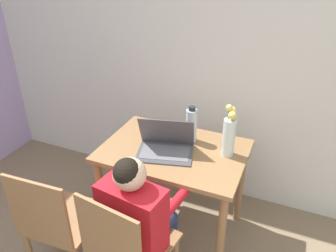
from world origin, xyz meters
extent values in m
cube|color=silver|center=(0.00, 2.23, 1.25)|extent=(6.40, 0.05, 2.50)
cube|color=olive|center=(-0.26, 1.62, 0.69)|extent=(0.95, 0.66, 0.03)
cylinder|color=olive|center=(-0.68, 1.34, 0.34)|extent=(0.05, 0.05, 0.68)
cylinder|color=olive|center=(0.17, 1.34, 0.34)|extent=(0.05, 0.05, 0.68)
cylinder|color=olive|center=(-0.68, 1.89, 0.34)|extent=(0.05, 0.05, 0.68)
cylinder|color=olive|center=(0.17, 1.89, 0.34)|extent=(0.05, 0.05, 0.68)
cube|color=olive|center=(-0.25, 1.02, 0.43)|extent=(0.45, 0.45, 0.02)
cube|color=olive|center=(-0.28, 0.83, 0.65)|extent=(0.38, 0.07, 0.41)
cylinder|color=olive|center=(-0.39, 1.22, 0.21)|extent=(0.04, 0.04, 0.42)
cube|color=olive|center=(-0.73, 1.03, 0.43)|extent=(0.42, 0.42, 0.02)
cube|color=olive|center=(-0.72, 0.84, 0.65)|extent=(0.38, 0.04, 0.41)
cylinder|color=olive|center=(-0.57, 1.21, 0.21)|extent=(0.04, 0.04, 0.42)
cylinder|color=olive|center=(-0.91, 1.19, 0.21)|extent=(0.04, 0.04, 0.42)
cube|color=red|center=(-0.25, 1.02, 0.64)|extent=(0.37, 0.23, 0.39)
sphere|color=beige|center=(-0.25, 1.02, 0.92)|extent=(0.17, 0.17, 0.17)
sphere|color=black|center=(-0.25, 1.01, 0.94)|extent=(0.14, 0.14, 0.14)
cylinder|color=navy|center=(-0.15, 1.15, 0.46)|extent=(0.13, 0.29, 0.09)
cylinder|color=navy|center=(-0.31, 1.17, 0.46)|extent=(0.13, 0.29, 0.09)
cylinder|color=navy|center=(-0.13, 1.29, 0.22)|extent=(0.08, 0.08, 0.44)
cylinder|color=navy|center=(-0.29, 1.31, 0.22)|extent=(0.08, 0.08, 0.44)
cylinder|color=red|center=(-0.07, 1.21, 0.66)|extent=(0.09, 0.25, 0.06)
cylinder|color=red|center=(-0.37, 1.25, 0.66)|extent=(0.09, 0.25, 0.06)
cube|color=#4C4C51|center=(-0.29, 1.54, 0.71)|extent=(0.41, 0.33, 0.01)
cube|color=slate|center=(-0.29, 1.54, 0.72)|extent=(0.35, 0.25, 0.00)
cube|color=#4C4C51|center=(-0.31, 1.61, 0.83)|extent=(0.37, 0.20, 0.23)
cube|color=black|center=(-0.31, 1.61, 0.83)|extent=(0.33, 0.18, 0.20)
cylinder|color=silver|center=(0.08, 1.69, 0.84)|extent=(0.08, 0.08, 0.25)
cylinder|color=#3D7A38|center=(0.10, 1.70, 0.87)|extent=(0.01, 0.01, 0.22)
sphere|color=#EFDB66|center=(0.10, 1.70, 0.98)|extent=(0.03, 0.03, 0.03)
cylinder|color=#3D7A38|center=(0.08, 1.71, 0.89)|extent=(0.01, 0.01, 0.26)
sphere|color=#EFDB66|center=(0.08, 1.71, 1.02)|extent=(0.05, 0.05, 0.05)
cylinder|color=#3D7A38|center=(0.07, 1.70, 0.90)|extent=(0.01, 0.01, 0.28)
sphere|color=#EFDB66|center=(0.07, 1.70, 1.04)|extent=(0.04, 0.04, 0.04)
cylinder|color=#3D7A38|center=(0.07, 1.68, 0.85)|extent=(0.01, 0.01, 0.19)
sphere|color=#EFDB66|center=(0.07, 1.68, 0.95)|extent=(0.03, 0.03, 0.03)
cylinder|color=#3D7A38|center=(0.09, 1.68, 0.88)|extent=(0.01, 0.01, 0.24)
sphere|color=#EFDB66|center=(0.09, 1.68, 1.00)|extent=(0.05, 0.05, 0.05)
cylinder|color=silver|center=(-0.19, 1.76, 0.83)|extent=(0.08, 0.08, 0.23)
cylinder|color=#262628|center=(-0.19, 1.76, 0.95)|extent=(0.05, 0.05, 0.03)
camera|label=1|loc=(0.43, -0.08, 1.88)|focal=35.00mm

